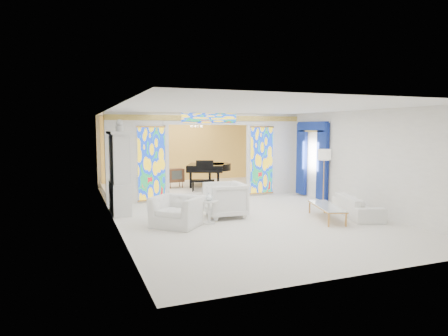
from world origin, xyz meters
name	(u,v)px	position (x,y,z in m)	size (l,w,h in m)	color
floor	(230,209)	(0.00, 0.00, 0.00)	(12.00, 12.00, 0.00)	white
ceiling	(230,111)	(0.00, 0.00, 3.00)	(7.00, 12.00, 0.02)	white
wall_back	(179,150)	(0.00, 6.00, 1.50)	(7.00, 0.02, 3.00)	silver
wall_front	(366,187)	(0.00, -6.00, 1.50)	(7.00, 0.02, 3.00)	silver
wall_left	(111,164)	(-3.50, 0.00, 1.50)	(0.02, 12.00, 3.00)	silver
wall_right	(326,157)	(3.50, 0.00, 1.50)	(0.02, 12.00, 3.00)	silver
partition_wall	(208,152)	(0.00, 2.00, 1.65)	(7.00, 0.22, 3.00)	silver
stained_glass_left	(152,164)	(-2.03, 1.89, 1.30)	(0.90, 0.04, 2.40)	gold
stained_glass_right	(262,160)	(2.03, 1.89, 1.30)	(0.90, 0.04, 2.40)	gold
stained_glass_transom	(209,118)	(0.00, 1.89, 2.82)	(2.00, 0.04, 0.34)	gold
alcove_platform	(192,187)	(0.00, 4.10, 0.09)	(6.80, 3.80, 0.18)	white
gold_curtain_back	(180,150)	(0.00, 5.88, 1.50)	(6.70, 0.10, 2.90)	#F0BF53
chandelier	(197,126)	(0.20, 4.00, 2.55)	(0.48, 0.48, 0.30)	#B98341
blue_drapes	(312,154)	(3.40, 0.70, 1.58)	(0.14, 1.85, 2.65)	navy
china_cabinet	(119,173)	(-3.22, 0.60, 1.17)	(0.56, 1.46, 2.72)	silver
armchair_left	(177,211)	(-2.06, -1.56, 0.38)	(1.16, 1.02, 0.76)	silver
armchair_right	(225,200)	(-0.56, -1.04, 0.49)	(1.04, 1.07, 0.97)	silver
sofa	(358,206)	(2.95, -2.31, 0.29)	(2.01, 0.78, 0.59)	white
side_table	(209,208)	(-1.22, -1.59, 0.39)	(0.59, 0.59, 0.60)	silver
vase	(209,197)	(-1.22, -1.59, 0.70)	(0.19, 0.19, 0.20)	silver
coffee_table	(327,207)	(1.90, -2.32, 0.36)	(1.02, 1.83, 0.39)	white
floor_lamp	(324,157)	(3.20, -0.32, 1.53)	(0.56, 0.56, 1.79)	#B98341
grand_piano	(209,168)	(0.66, 3.80, 0.90)	(2.37, 2.75, 1.06)	black
tv_console	(175,175)	(-0.78, 3.73, 0.66)	(0.68, 0.50, 0.74)	brown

